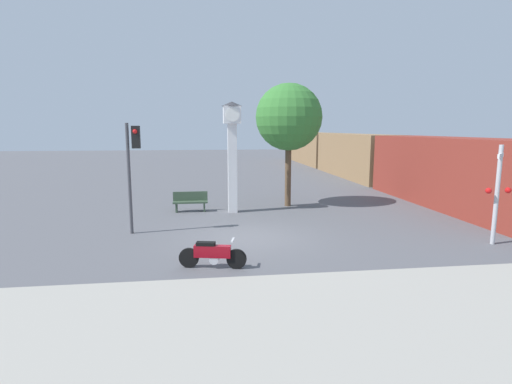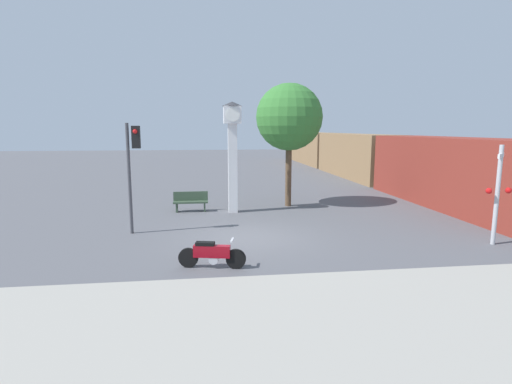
{
  "view_description": "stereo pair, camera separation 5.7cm",
  "coord_description": "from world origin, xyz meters",
  "px_view_note": "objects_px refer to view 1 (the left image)",
  "views": [
    {
      "loc": [
        -1.52,
        -13.65,
        3.83
      ],
      "look_at": [
        0.43,
        1.08,
        1.46
      ],
      "focal_mm": 28.0,
      "sensor_mm": 36.0,
      "label": 1
    },
    {
      "loc": [
        -1.47,
        -13.66,
        3.83
      ],
      "look_at": [
        0.43,
        1.08,
        1.46
      ],
      "focal_mm": 28.0,
      "sensor_mm": 36.0,
      "label": 2
    }
  ],
  "objects_px": {
    "motorcycle": "(212,254)",
    "street_tree": "(289,118)",
    "bench": "(190,201)",
    "freight_train": "(356,155)",
    "clock_tower": "(232,141)",
    "railroad_crossing_signal": "(497,190)",
    "traffic_light": "(133,158)"
  },
  "relations": [
    {
      "from": "motorcycle",
      "to": "street_tree",
      "type": "distance_m",
      "value": 10.28
    },
    {
      "from": "street_tree",
      "to": "bench",
      "type": "relative_size",
      "value": 3.75
    },
    {
      "from": "freight_train",
      "to": "clock_tower",
      "type": "bearing_deg",
      "value": -130.77
    },
    {
      "from": "street_tree",
      "to": "freight_train",
      "type": "bearing_deg",
      "value": 54.97
    },
    {
      "from": "motorcycle",
      "to": "freight_train",
      "type": "relative_size",
      "value": 0.05
    },
    {
      "from": "clock_tower",
      "to": "railroad_crossing_signal",
      "type": "distance_m",
      "value": 10.52
    },
    {
      "from": "clock_tower",
      "to": "freight_train",
      "type": "xyz_separation_m",
      "value": [
        10.87,
        12.6,
        -1.57
      ]
    },
    {
      "from": "railroad_crossing_signal",
      "to": "bench",
      "type": "bearing_deg",
      "value": 146.55
    },
    {
      "from": "railroad_crossing_signal",
      "to": "street_tree",
      "type": "distance_m",
      "value": 9.59
    },
    {
      "from": "freight_train",
      "to": "motorcycle",
      "type": "bearing_deg",
      "value": -120.86
    },
    {
      "from": "clock_tower",
      "to": "railroad_crossing_signal",
      "type": "height_order",
      "value": "clock_tower"
    },
    {
      "from": "traffic_light",
      "to": "railroad_crossing_signal",
      "type": "height_order",
      "value": "traffic_light"
    },
    {
      "from": "traffic_light",
      "to": "bench",
      "type": "relative_size",
      "value": 2.52
    },
    {
      "from": "freight_train",
      "to": "street_tree",
      "type": "relative_size",
      "value": 6.16
    },
    {
      "from": "railroad_crossing_signal",
      "to": "street_tree",
      "type": "xyz_separation_m",
      "value": [
        -5.42,
        7.5,
        2.54
      ]
    },
    {
      "from": "motorcycle",
      "to": "clock_tower",
      "type": "relative_size",
      "value": 0.37
    },
    {
      "from": "motorcycle",
      "to": "railroad_crossing_signal",
      "type": "height_order",
      "value": "railroad_crossing_signal"
    },
    {
      "from": "clock_tower",
      "to": "freight_train",
      "type": "relative_size",
      "value": 0.14
    },
    {
      "from": "clock_tower",
      "to": "motorcycle",
      "type": "bearing_deg",
      "value": -98.52
    },
    {
      "from": "street_tree",
      "to": "traffic_light",
      "type": "bearing_deg",
      "value": -146.07
    },
    {
      "from": "clock_tower",
      "to": "bench",
      "type": "bearing_deg",
      "value": 168.28
    },
    {
      "from": "bench",
      "to": "freight_train",
      "type": "bearing_deg",
      "value": 43.58
    },
    {
      "from": "freight_train",
      "to": "traffic_light",
      "type": "xyz_separation_m",
      "value": [
        -14.7,
        -15.94,
        1.08
      ]
    },
    {
      "from": "traffic_light",
      "to": "bench",
      "type": "bearing_deg",
      "value": 63.27
    },
    {
      "from": "clock_tower",
      "to": "street_tree",
      "type": "distance_m",
      "value": 3.26
    },
    {
      "from": "railroad_crossing_signal",
      "to": "motorcycle",
      "type": "bearing_deg",
      "value": -173.21
    },
    {
      "from": "motorcycle",
      "to": "bench",
      "type": "xyz_separation_m",
      "value": [
        -0.83,
        7.87,
        0.09
      ]
    },
    {
      "from": "traffic_light",
      "to": "street_tree",
      "type": "bearing_deg",
      "value": 33.93
    },
    {
      "from": "freight_train",
      "to": "bench",
      "type": "distance_m",
      "value": 17.74
    },
    {
      "from": "freight_train",
      "to": "traffic_light",
      "type": "distance_m",
      "value": 21.72
    },
    {
      "from": "freight_train",
      "to": "railroad_crossing_signal",
      "type": "bearing_deg",
      "value": -97.83
    },
    {
      "from": "bench",
      "to": "motorcycle",
      "type": "bearing_deg",
      "value": -83.96
    }
  ]
}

